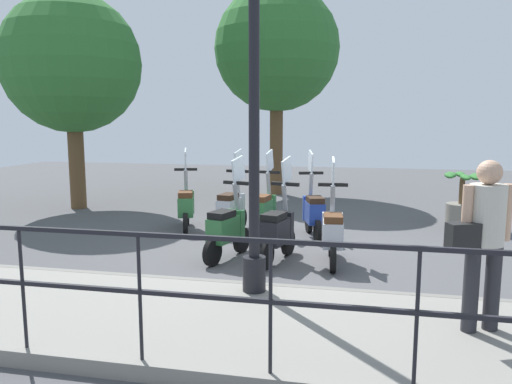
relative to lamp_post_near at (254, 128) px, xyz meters
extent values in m
plane|color=#4C4C4F|center=(2.40, 0.02, -2.00)|extent=(28.00, 28.00, 0.00)
cube|color=gray|center=(-0.80, 0.02, -1.92)|extent=(2.20, 20.00, 0.15)
cube|color=slate|center=(0.25, 0.02, -1.92)|extent=(0.10, 20.00, 0.15)
cube|color=black|center=(-1.80, 0.02, -0.80)|extent=(0.04, 16.00, 0.04)
cube|color=black|center=(-1.80, 0.02, -1.27)|extent=(0.04, 16.00, 0.04)
cylinder|color=black|center=(-1.80, -1.58, -1.32)|extent=(0.03, 0.03, 1.05)
cylinder|color=black|center=(-1.80, -0.51, -1.32)|extent=(0.03, 0.03, 1.05)
cylinder|color=black|center=(-1.80, 0.56, -1.32)|extent=(0.03, 0.03, 1.05)
cylinder|color=black|center=(-1.80, 1.62, -1.32)|extent=(0.03, 0.03, 1.05)
cylinder|color=black|center=(0.00, 0.00, -1.65)|extent=(0.26, 0.26, 0.40)
cylinder|color=black|center=(0.00, 0.00, 0.18)|extent=(0.12, 0.12, 4.06)
cylinder|color=#28282D|center=(-0.58, -2.38, -1.44)|extent=(0.14, 0.14, 0.82)
cylinder|color=#28282D|center=(-0.66, -2.18, -1.44)|extent=(0.14, 0.14, 0.82)
cylinder|color=beige|center=(-0.62, -2.28, -0.75)|extent=(0.42, 0.42, 0.55)
sphere|color=tan|center=(-0.62, -2.28, -0.37)|extent=(0.22, 0.22, 0.22)
cylinder|color=tan|center=(-0.54, -2.46, -0.74)|extent=(0.09, 0.09, 0.52)
cylinder|color=tan|center=(-0.70, -2.09, -0.74)|extent=(0.09, 0.09, 0.52)
cube|color=black|center=(-0.77, -2.06, -0.93)|extent=(0.24, 0.31, 0.24)
cylinder|color=brown|center=(5.16, 5.35, -0.92)|extent=(0.36, 0.36, 2.16)
sphere|color=#2D6B2D|center=(5.16, 5.35, 1.35)|extent=(3.15, 3.15, 3.15)
cylinder|color=brown|center=(8.31, 1.14, -0.65)|extent=(0.36, 0.36, 2.70)
sphere|color=#2D6B2D|center=(8.31, 1.14, 1.97)|extent=(3.37, 3.37, 3.37)
cylinder|color=slate|center=(4.87, -3.11, -1.77)|extent=(0.56, 0.56, 0.45)
cylinder|color=brown|center=(4.87, -3.11, -1.30)|extent=(0.10, 0.10, 0.50)
ellipsoid|color=#2D6B2D|center=(5.12, -3.11, -1.00)|extent=(0.56, 0.16, 0.10)
ellipsoid|color=#2D6B2D|center=(4.62, -3.11, -1.00)|extent=(0.56, 0.16, 0.10)
ellipsoid|color=#2D6B2D|center=(4.87, -2.86, -1.00)|extent=(0.56, 0.16, 0.10)
ellipsoid|color=#2D6B2D|center=(4.87, -3.36, -1.00)|extent=(0.56, 0.16, 0.10)
ellipsoid|color=#2D6B2D|center=(5.05, -2.93, -1.00)|extent=(0.56, 0.16, 0.10)
ellipsoid|color=#2D6B2D|center=(4.69, -3.29, -1.00)|extent=(0.56, 0.16, 0.10)
cylinder|color=black|center=(2.19, -0.75, -1.80)|extent=(0.41, 0.11, 0.40)
cylinder|color=black|center=(1.36, -0.82, -1.80)|extent=(0.41, 0.11, 0.40)
cube|color=#B7BCC6|center=(1.69, -0.79, -1.52)|extent=(0.62, 0.33, 0.36)
cube|color=#B7BCC6|center=(1.98, -0.77, -1.50)|extent=(0.14, 0.31, 0.44)
cube|color=#4C2D19|center=(1.62, -0.80, -1.29)|extent=(0.42, 0.29, 0.10)
cylinder|color=gray|center=(2.04, -0.76, -1.14)|extent=(0.19, 0.09, 0.55)
cube|color=black|center=(2.04, -0.76, -0.87)|extent=(0.10, 0.44, 0.05)
cube|color=silver|center=(2.10, -0.76, -0.67)|extent=(0.39, 0.06, 0.42)
cylinder|color=black|center=(2.12, -0.09, -1.80)|extent=(0.41, 0.17, 0.40)
cylinder|color=black|center=(1.31, 0.11, -1.80)|extent=(0.41, 0.17, 0.40)
cube|color=black|center=(1.63, 0.03, -1.52)|extent=(0.65, 0.41, 0.36)
cube|color=black|center=(1.91, -0.04, -1.50)|extent=(0.19, 0.32, 0.44)
cube|color=black|center=(1.56, 0.04, -1.29)|extent=(0.45, 0.35, 0.10)
cylinder|color=gray|center=(1.97, -0.06, -1.14)|extent=(0.19, 0.11, 0.55)
cube|color=black|center=(1.97, -0.06, -0.87)|extent=(0.16, 0.44, 0.05)
cube|color=silver|center=(2.03, -0.07, -0.67)|extent=(0.38, 0.12, 0.42)
cylinder|color=black|center=(2.10, 0.65, -1.80)|extent=(0.41, 0.19, 0.40)
cylinder|color=black|center=(1.30, 0.89, -1.80)|extent=(0.41, 0.19, 0.40)
cube|color=#2D6B38|center=(1.62, 0.80, -1.52)|extent=(0.66, 0.44, 0.36)
cube|color=#2D6B38|center=(1.90, 0.71, -1.50)|extent=(0.20, 0.32, 0.44)
cube|color=black|center=(1.55, 0.82, -1.29)|extent=(0.46, 0.36, 0.10)
cylinder|color=gray|center=(1.95, 0.69, -1.14)|extent=(0.20, 0.12, 0.55)
cube|color=black|center=(1.95, 0.69, -0.87)|extent=(0.19, 0.44, 0.05)
cube|color=silver|center=(2.01, 0.68, -0.67)|extent=(0.38, 0.14, 0.42)
cylinder|color=black|center=(3.72, -0.25, -1.80)|extent=(0.41, 0.19, 0.40)
cylinder|color=black|center=(2.92, -0.48, -1.80)|extent=(0.41, 0.19, 0.40)
cube|color=navy|center=(3.24, -0.39, -1.52)|extent=(0.65, 0.44, 0.36)
cube|color=navy|center=(3.51, -0.30, -1.50)|extent=(0.20, 0.32, 0.44)
cube|color=black|center=(3.17, -0.41, -1.29)|extent=(0.46, 0.36, 0.10)
cylinder|color=gray|center=(3.57, -0.29, -1.14)|extent=(0.20, 0.12, 0.55)
cube|color=black|center=(3.57, -0.29, -0.87)|extent=(0.18, 0.44, 0.05)
cube|color=silver|center=(3.63, -0.27, -0.67)|extent=(0.38, 0.14, 0.42)
cylinder|color=black|center=(3.71, 0.46, -1.80)|extent=(0.41, 0.14, 0.40)
cylinder|color=black|center=(2.88, 0.58, -1.80)|extent=(0.41, 0.14, 0.40)
cube|color=#2D6B38|center=(3.21, 0.54, -1.52)|extent=(0.63, 0.36, 0.36)
cube|color=#2D6B38|center=(3.50, 0.49, -1.50)|extent=(0.16, 0.31, 0.44)
cube|color=#4C2D19|center=(3.14, 0.55, -1.29)|extent=(0.43, 0.31, 0.10)
cylinder|color=gray|center=(3.56, 0.49, -1.14)|extent=(0.19, 0.10, 0.55)
cube|color=black|center=(3.56, 0.49, -0.87)|extent=(0.12, 0.44, 0.05)
cube|color=silver|center=(3.62, 0.48, -0.67)|extent=(0.39, 0.09, 0.42)
cylinder|color=black|center=(3.75, 1.06, -1.80)|extent=(0.41, 0.15, 0.40)
cylinder|color=black|center=(2.94, 1.20, -1.80)|extent=(0.41, 0.15, 0.40)
cube|color=#B7BCC6|center=(3.26, 1.15, -1.52)|extent=(0.64, 0.38, 0.36)
cube|color=#B7BCC6|center=(3.55, 1.09, -1.50)|extent=(0.17, 0.32, 0.44)
cube|color=black|center=(3.19, 1.16, -1.29)|extent=(0.44, 0.33, 0.10)
cylinder|color=gray|center=(3.61, 1.08, -1.14)|extent=(0.19, 0.10, 0.55)
cube|color=black|center=(3.61, 1.08, -0.87)|extent=(0.14, 0.44, 0.05)
cube|color=silver|center=(3.67, 1.07, -0.67)|extent=(0.39, 0.10, 0.42)
cylinder|color=black|center=(3.86, 2.19, -1.80)|extent=(0.41, 0.20, 0.40)
cylinder|color=black|center=(3.07, 1.93, -1.80)|extent=(0.41, 0.20, 0.40)
cube|color=#2D6B38|center=(3.39, 2.03, -1.52)|extent=(0.66, 0.45, 0.36)
cube|color=#2D6B38|center=(3.66, 2.12, -1.50)|extent=(0.21, 0.32, 0.44)
cube|color=#4C2D19|center=(3.32, 2.01, -1.29)|extent=(0.46, 0.37, 0.10)
cylinder|color=gray|center=(3.72, 2.14, -1.14)|extent=(0.20, 0.12, 0.55)
cube|color=black|center=(3.72, 2.14, -0.87)|extent=(0.19, 0.44, 0.05)
cube|color=silver|center=(3.78, 2.16, -0.67)|extent=(0.38, 0.15, 0.42)
camera|label=1|loc=(-5.37, -1.14, 0.11)|focal=35.00mm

